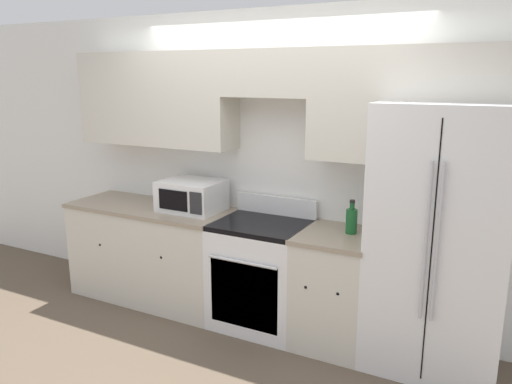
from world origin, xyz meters
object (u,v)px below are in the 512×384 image
object	(u,v)px
refrigerator	(440,239)
bottle	(352,220)
oven_range	(261,273)
microwave	(192,196)

from	to	relation	value
refrigerator	bottle	xyz separation A→B (m)	(-0.64, -0.01, 0.05)
oven_range	microwave	world-z (taller)	microwave
oven_range	microwave	distance (m)	0.92
microwave	refrigerator	bearing A→B (deg)	0.43
oven_range	bottle	bearing A→B (deg)	5.11
refrigerator	bottle	world-z (taller)	refrigerator
bottle	oven_range	bearing A→B (deg)	-174.89
oven_range	refrigerator	xyz separation A→B (m)	(1.36, 0.07, 0.49)
microwave	bottle	bearing A→B (deg)	0.41
oven_range	microwave	size ratio (longest dim) A/B	2.01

